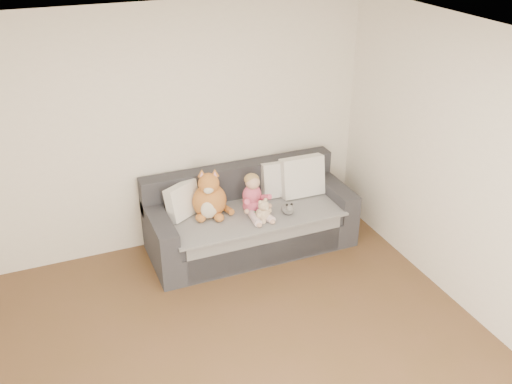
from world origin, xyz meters
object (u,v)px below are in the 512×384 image
plush_cat (210,198)px  toddler (254,198)px  sofa (249,220)px  sippy_cup (259,213)px  teddy_bear (263,212)px

plush_cat → toddler: bearing=1.9°
sofa → plush_cat: size_ratio=4.00×
toddler → sippy_cup: 0.18m
plush_cat → teddy_bear: plush_cat is taller
sofa → plush_cat: bearing=-179.4°
sofa → sippy_cup: 0.35m
teddy_bear → sippy_cup: 0.07m
sofa → teddy_bear: bearing=-85.0°
sofa → toddler: toddler is taller
toddler → sippy_cup: toddler is taller
toddler → plush_cat: (-0.44, 0.14, 0.01)m
sofa → sippy_cup: sofa is taller
toddler → teddy_bear: (0.03, -0.18, -0.09)m
sippy_cup → plush_cat: bearing=150.2°
toddler → plush_cat: bearing=159.6°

